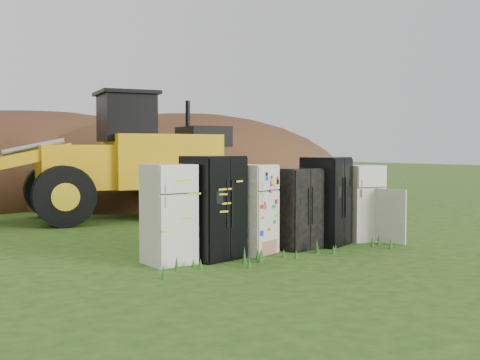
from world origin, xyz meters
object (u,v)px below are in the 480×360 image
object	(u,v)px
wheel_loader	(95,156)
fridge_leftmost	(169,214)
fridge_sticker	(253,209)
fridge_dark_mid	(297,209)
fridge_black_right	(326,201)
fridge_open_door	(362,203)
fridge_black_side	(213,208)

from	to	relation	value
wheel_loader	fridge_leftmost	bearing A→B (deg)	-90.47
fridge_sticker	fridge_dark_mid	world-z (taller)	fridge_sticker
fridge_black_right	fridge_open_door	xyz separation A→B (m)	(1.13, 0.02, -0.10)
fridge_black_side	fridge_black_right	xyz separation A→B (m)	(2.87, 0.04, -0.02)
fridge_open_door	fridge_black_side	bearing A→B (deg)	-168.98
fridge_sticker	fridge_dark_mid	xyz separation A→B (m)	(1.10, -0.04, -0.04)
fridge_sticker	fridge_black_right	distance (m)	1.93
fridge_black_side	fridge_open_door	world-z (taller)	fridge_black_side
fridge_leftmost	fridge_black_right	bearing A→B (deg)	-2.25
fridge_sticker	fridge_dark_mid	bearing A→B (deg)	-23.85
fridge_sticker	wheel_loader	size ratio (longest dim) A/B	0.23
fridge_black_right	wheel_loader	bearing A→B (deg)	86.65
fridge_leftmost	fridge_open_door	distance (m)	4.92
fridge_black_side	wheel_loader	size ratio (longest dim) A/B	0.25
fridge_open_door	fridge_dark_mid	bearing A→B (deg)	-168.03
fridge_black_right	fridge_open_door	size ratio (longest dim) A/B	1.11
wheel_loader	fridge_open_door	bearing A→B (deg)	-53.29
fridge_black_side	fridge_dark_mid	size ratio (longest dim) A/B	1.16
fridge_open_door	wheel_loader	xyz separation A→B (m)	(-3.62, 7.13, 1.03)
fridge_leftmost	fridge_sticker	xyz separation A→B (m)	(1.86, 0.00, -0.02)
fridge_sticker	fridge_black_right	world-z (taller)	fridge_black_right
fridge_dark_mid	fridge_open_door	size ratio (longest dim) A/B	0.98
fridge_leftmost	fridge_sticker	distance (m)	1.86
fridge_leftmost	fridge_dark_mid	world-z (taller)	fridge_leftmost
wheel_loader	fridge_sticker	bearing A→B (deg)	-75.71
fridge_leftmost	fridge_sticker	size ratio (longest dim) A/B	1.02
fridge_dark_mid	fridge_black_side	bearing A→B (deg)	174.71
fridge_leftmost	fridge_open_door	bearing A→B (deg)	-2.00
fridge_black_side	fridge_dark_mid	world-z (taller)	fridge_black_side
fridge_open_door	fridge_black_right	bearing A→B (deg)	-168.78
fridge_leftmost	fridge_dark_mid	size ratio (longest dim) A/B	1.07
wheel_loader	fridge_black_right	bearing A→B (deg)	-61.00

